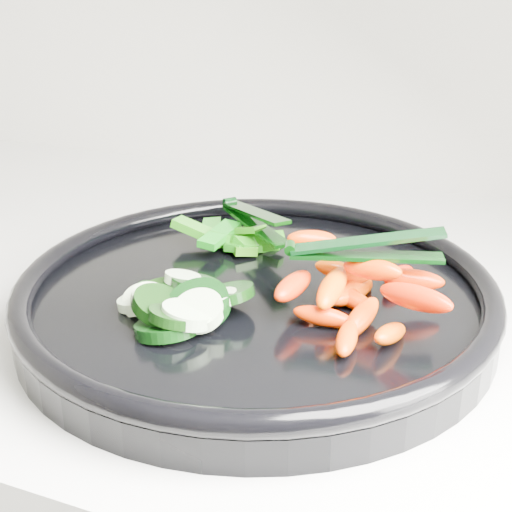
% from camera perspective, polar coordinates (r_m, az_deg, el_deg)
% --- Properties ---
extents(veggie_tray, '(0.39, 0.39, 0.04)m').
position_cam_1_polar(veggie_tray, '(0.56, 0.00, -3.25)').
color(veggie_tray, black).
rests_on(veggie_tray, counter).
extents(cucumber_pile, '(0.11, 0.10, 0.04)m').
position_cam_1_polar(cucumber_pile, '(0.53, -6.53, -3.79)').
color(cucumber_pile, black).
rests_on(cucumber_pile, veggie_tray).
extents(carrot_pile, '(0.15, 0.16, 0.06)m').
position_cam_1_polar(carrot_pile, '(0.53, 8.05, -2.62)').
color(carrot_pile, '#F44F00').
rests_on(carrot_pile, veggie_tray).
extents(pepper_pile, '(0.10, 0.09, 0.04)m').
position_cam_1_polar(pepper_pile, '(0.64, -1.83, 1.47)').
color(pepper_pile, '#0C6109').
rests_on(pepper_pile, veggie_tray).
extents(tong_carrot, '(0.11, 0.05, 0.02)m').
position_cam_1_polar(tong_carrot, '(0.52, 8.44, 0.60)').
color(tong_carrot, black).
rests_on(tong_carrot, carrot_pile).
extents(tong_pepper, '(0.09, 0.09, 0.02)m').
position_cam_1_polar(tong_pepper, '(0.64, -0.25, 3.10)').
color(tong_pepper, black).
rests_on(tong_pepper, pepper_pile).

